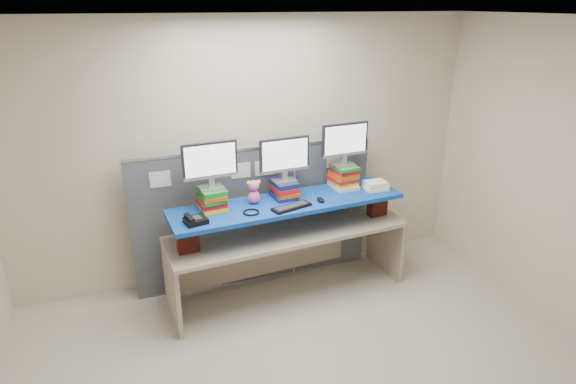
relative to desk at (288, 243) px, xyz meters
name	(u,v)px	position (x,y,z in m)	size (l,w,h in m)	color
room	(321,232)	(-0.23, -1.38, 0.80)	(5.00, 4.00, 2.80)	beige
cubicle_partition	(256,215)	(-0.23, 0.40, 0.17)	(2.60, 0.06, 1.53)	#43484F
desk	(288,243)	(0.00, 0.00, 0.00)	(2.50, 0.91, 0.75)	tan
brick_pier_left	(188,238)	(-1.02, -0.13, 0.28)	(0.20, 0.11, 0.27)	maroon
brick_pier_right	(377,203)	(1.03, 0.03, 0.28)	(0.20, 0.11, 0.27)	maroon
blue_board	(288,203)	(0.00, 0.00, 0.44)	(2.35, 0.59, 0.04)	navy
book_stack_left	(212,199)	(-0.74, 0.07, 0.56)	(0.27, 0.32, 0.21)	yellow
book_stack_center	(284,189)	(0.00, 0.13, 0.54)	(0.25, 0.32, 0.17)	navy
book_stack_right	(343,176)	(0.68, 0.18, 0.58)	(0.28, 0.33, 0.25)	silver
monitor_left	(210,163)	(-0.74, 0.06, 0.92)	(0.52, 0.16, 0.45)	#99999E
monitor_center	(284,157)	(0.00, 0.12, 0.88)	(0.52, 0.16, 0.45)	#99999E
monitor_right	(345,142)	(0.68, 0.17, 0.96)	(0.52, 0.16, 0.45)	#99999E
keyboard	(291,207)	(-0.02, -0.17, 0.47)	(0.42, 0.24, 0.03)	black
mouse	(321,200)	(0.31, -0.10, 0.48)	(0.06, 0.12, 0.04)	black
desk_phone	(195,220)	(-0.95, -0.20, 0.49)	(0.22, 0.21, 0.08)	black
headset	(251,212)	(-0.42, -0.15, 0.47)	(0.16, 0.16, 0.02)	black
plush_toy	(254,192)	(-0.33, 0.06, 0.58)	(0.14, 0.11, 0.24)	pink
binder_stack	(376,185)	(0.98, 0.01, 0.50)	(0.25, 0.20, 0.09)	white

